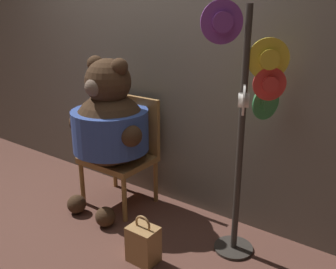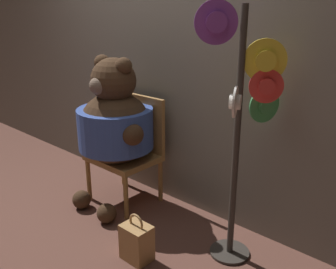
# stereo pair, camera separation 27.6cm
# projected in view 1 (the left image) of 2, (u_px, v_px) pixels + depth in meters

# --- Properties ---
(ground_plane) EXTENTS (14.00, 14.00, 0.00)m
(ground_plane) POSITION_uv_depth(u_px,v_px,m) (108.00, 214.00, 3.17)
(ground_plane) COLOR brown
(wall_back) EXTENTS (8.00, 0.10, 2.39)m
(wall_back) POSITION_uv_depth(u_px,v_px,m) (149.00, 64.00, 3.23)
(wall_back) COLOR slate
(wall_back) RESTS_ON ground_plane
(chair) EXTENTS (0.56, 0.47, 0.94)m
(chair) POSITION_uv_depth(u_px,v_px,m) (124.00, 147.00, 3.27)
(chair) COLOR #9E703D
(chair) RESTS_ON ground_plane
(teddy_bear) EXTENTS (0.76, 0.67, 1.30)m
(teddy_bear) POSITION_uv_depth(u_px,v_px,m) (110.00, 125.00, 3.06)
(teddy_bear) COLOR #3D2819
(teddy_bear) RESTS_ON ground_plane
(hat_display_rack) EXTENTS (0.43, 0.55, 1.71)m
(hat_display_rack) POSITION_uv_depth(u_px,v_px,m) (248.00, 116.00, 2.38)
(hat_display_rack) COLOR #332D28
(hat_display_rack) RESTS_ON ground_plane
(handbag_on_ground) EXTENTS (0.20, 0.16, 0.35)m
(handbag_on_ground) POSITION_uv_depth(u_px,v_px,m) (143.00, 244.00, 2.55)
(handbag_on_ground) COLOR #A87A47
(handbag_on_ground) RESTS_ON ground_plane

